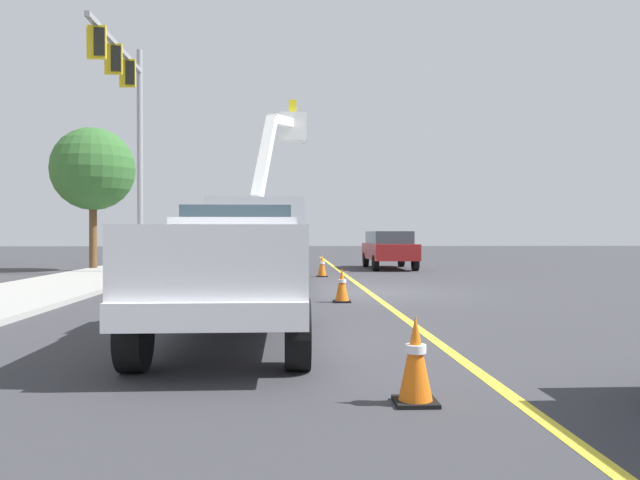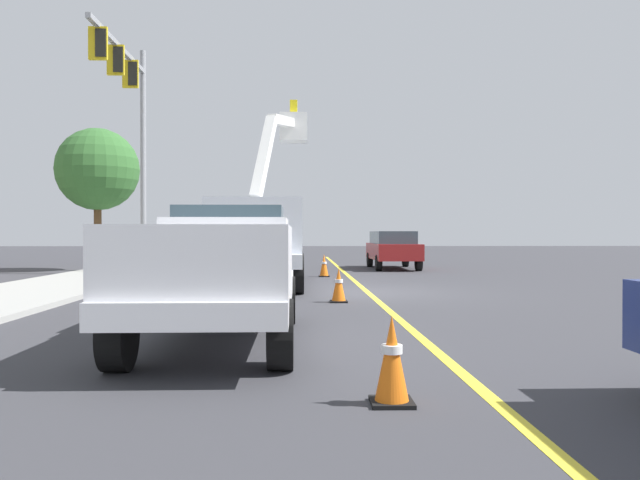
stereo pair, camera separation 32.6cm
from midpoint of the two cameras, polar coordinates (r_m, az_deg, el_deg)
name	(u,v)px [view 2 (the right image)]	position (r m, az deg, el deg)	size (l,w,h in m)	color
ground	(368,293)	(16.80, 5.00, -4.85)	(120.00, 120.00, 0.00)	#38383D
sidewalk_far_side	(33,291)	(18.04, -24.52, -4.34)	(60.00, 3.60, 0.12)	#9E9E99
lane_centre_stripe	(368,292)	(16.80, 5.00, -4.84)	(50.00, 0.16, 0.01)	yellow
utility_bucket_truck	(262,234)	(19.26, -4.88, 0.58)	(8.23, 2.76, 5.99)	white
service_pickup_truck	(219,267)	(9.10, -8.26, -2.44)	(5.62, 2.24, 2.06)	white
passing_minivan	(393,247)	(28.07, 7.05, -0.66)	(4.82, 1.99, 1.69)	maroon
traffic_cone_leading	(392,360)	(5.95, 8.23, -10.94)	(0.40, 0.40, 0.84)	black
traffic_cone_mid_front	(339,285)	(14.37, 2.39, -4.21)	(0.40, 0.40, 0.80)	black
traffic_cone_mid_rear	(324,266)	(22.74, 0.79, -2.39)	(0.40, 0.40, 0.83)	black
traffic_signal_mast	(130,108)	(23.57, -16.74, 11.61)	(6.39, 0.60, 8.71)	gray
street_tree_right	(97,170)	(28.29, -19.54, 6.13)	(3.52, 3.52, 6.11)	brown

